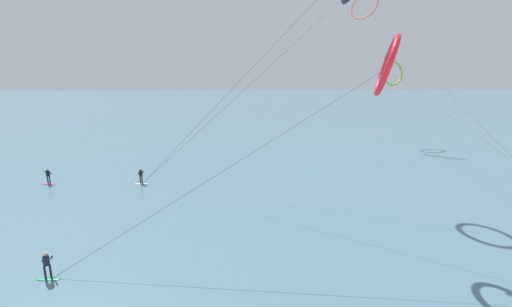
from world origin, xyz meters
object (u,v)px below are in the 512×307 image
object	(u,v)px
kite_crimson	(386,66)
surfer_emerald	(47,267)
kite_coral	(365,6)
surfer_ivory	(141,177)
kite_lime	(393,74)
surfer_magenta	(48,177)

from	to	relation	value
kite_crimson	surfer_emerald	bearing A→B (deg)	-62.21
surfer_emerald	kite_coral	bearing A→B (deg)	11.06
surfer_ivory	surfer_emerald	bearing A→B (deg)	123.87
surfer_emerald	kite_crimson	bearing A→B (deg)	-31.91
kite_lime	kite_crimson	bearing A→B (deg)	-132.41
kite_crimson	kite_lime	xyz separation A→B (m)	(14.43, 34.57, -0.79)
kite_lime	kite_coral	distance (m)	11.52
surfer_emerald	kite_coral	world-z (taller)	kite_coral
kite_crimson	kite_coral	world-z (taller)	kite_coral
surfer_emerald	kite_lime	size ratio (longest dim) A/B	0.04
surfer_ivory	kite_crimson	bearing A→B (deg)	179.77
surfer_magenta	kite_lime	xyz separation A→B (m)	(43.87, 20.79, 10.39)
surfer_ivory	surfer_magenta	bearing A→B (deg)	33.70
surfer_emerald	kite_coral	size ratio (longest dim) A/B	0.04
kite_crimson	kite_lime	distance (m)	37.47
surfer_emerald	kite_crimson	distance (m)	23.16
surfer_magenta	kite_coral	world-z (taller)	kite_coral
surfer_emerald	surfer_magenta	bearing A→B (deg)	75.88
kite_lime	kite_coral	size ratio (longest dim) A/B	0.90
surfer_emerald	surfer_ivory	size ratio (longest dim) A/B	1.00
kite_lime	surfer_ivory	bearing A→B (deg)	-168.31
surfer_magenta	kite_coral	size ratio (longest dim) A/B	0.04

